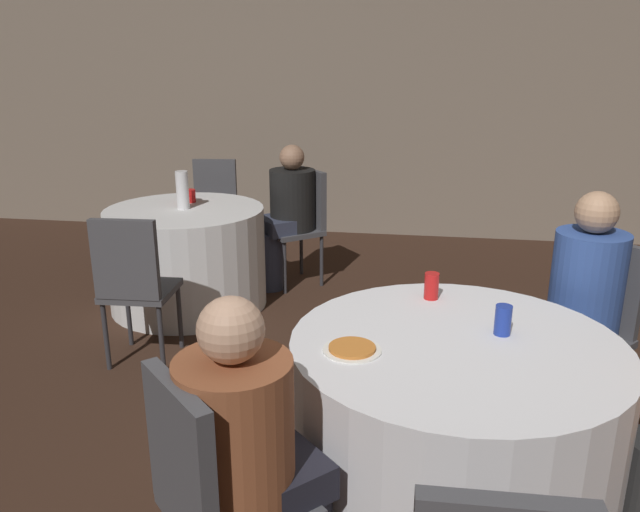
# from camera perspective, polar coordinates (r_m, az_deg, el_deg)

# --- Properties ---
(ground_plane) EXTENTS (16.00, 16.00, 0.00)m
(ground_plane) POSITION_cam_1_polar(r_m,az_deg,el_deg) (2.86, 9.09, -21.44)
(ground_plane) COLOR #382319
(wall_back) EXTENTS (16.00, 0.06, 2.80)m
(wall_back) POSITION_cam_1_polar(r_m,az_deg,el_deg) (6.48, 9.85, 13.92)
(wall_back) COLOR gray
(wall_back) RESTS_ON ground_plane
(table_near) EXTENTS (1.31, 1.31, 0.75)m
(table_near) POSITION_cam_1_polar(r_m,az_deg,el_deg) (2.68, 11.93, -14.89)
(table_near) COLOR silver
(table_near) RESTS_ON ground_plane
(table_far) EXTENTS (1.16, 1.16, 0.75)m
(table_far) POSITION_cam_1_polar(r_m,az_deg,el_deg) (4.76, -12.04, -0.13)
(table_far) COLOR white
(table_far) RESTS_ON ground_plane
(chair_near_northeast) EXTENTS (0.56, 0.56, 0.94)m
(chair_near_northeast) POSITION_cam_1_polar(r_m,az_deg,el_deg) (3.42, 23.59, -5.07)
(chair_near_northeast) COLOR #47474C
(chair_near_northeast) RESTS_ON ground_plane
(chair_near_southwest) EXTENTS (0.57, 0.57, 0.94)m
(chair_near_southwest) POSITION_cam_1_polar(r_m,az_deg,el_deg) (2.03, -10.05, -20.11)
(chair_near_southwest) COLOR #47474C
(chair_near_southwest) RESTS_ON ground_plane
(chair_far_northeast) EXTENTS (0.56, 0.56, 0.94)m
(chair_far_northeast) POSITION_cam_1_polar(r_m,az_deg,el_deg) (5.10, -1.56, 3.66)
(chair_far_northeast) COLOR #47474C
(chair_far_northeast) RESTS_ON ground_plane
(chair_far_north) EXTENTS (0.44, 0.44, 0.94)m
(chair_far_north) POSITION_cam_1_polar(r_m,az_deg,el_deg) (5.64, -9.66, 4.80)
(chair_far_north) COLOR #47474C
(chair_far_north) RESTS_ON ground_plane
(chair_far_south) EXTENTS (0.42, 0.42, 0.94)m
(chair_far_south) POSITION_cam_1_polar(r_m,az_deg,el_deg) (3.82, -16.72, -1.97)
(chair_far_south) COLOR #47474C
(chair_far_south) RESTS_ON ground_plane
(person_black_shirt) EXTENTS (0.50, 0.49, 1.15)m
(person_black_shirt) POSITION_cam_1_polar(r_m,az_deg,el_deg) (5.01, -3.17, 3.80)
(person_black_shirt) COLOR #33384C
(person_black_shirt) RESTS_ON ground_plane
(person_floral_shirt) EXTENTS (0.49, 0.49, 1.15)m
(person_floral_shirt) POSITION_cam_1_polar(r_m,az_deg,el_deg) (2.07, -5.87, -17.93)
(person_floral_shirt) COLOR black
(person_floral_shirt) RESTS_ON ground_plane
(person_blue_shirt) EXTENTS (0.47, 0.48, 1.21)m
(person_blue_shirt) POSITION_cam_1_polar(r_m,az_deg,el_deg) (3.26, 22.37, -4.93)
(person_blue_shirt) COLOR #33384C
(person_blue_shirt) RESTS_ON ground_plane
(pizza_plate_near) EXTENTS (0.22, 0.22, 0.02)m
(pizza_plate_near) POSITION_cam_1_polar(r_m,az_deg,el_deg) (2.37, 2.96, -8.46)
(pizza_plate_near) COLOR white
(pizza_plate_near) RESTS_ON table_near
(soda_can_blue) EXTENTS (0.07, 0.07, 0.12)m
(soda_can_blue) POSITION_cam_1_polar(r_m,az_deg,el_deg) (2.58, 16.39, -5.64)
(soda_can_blue) COLOR #1E38A5
(soda_can_blue) RESTS_ON table_near
(soda_can_red) EXTENTS (0.07, 0.07, 0.12)m
(soda_can_red) POSITION_cam_1_polar(r_m,az_deg,el_deg) (2.88, 10.16, -2.71)
(soda_can_red) COLOR red
(soda_can_red) RESTS_ON table_near
(bottle_far) EXTENTS (0.09, 0.09, 0.28)m
(bottle_far) POSITION_cam_1_polar(r_m,az_deg,el_deg) (4.63, -12.47, 5.91)
(bottle_far) COLOR white
(bottle_far) RESTS_ON table_far
(cup_far) EXTENTS (0.09, 0.09, 0.10)m
(cup_far) POSITION_cam_1_polar(r_m,az_deg,el_deg) (4.86, -11.81, 5.41)
(cup_far) COLOR red
(cup_far) RESTS_ON table_far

